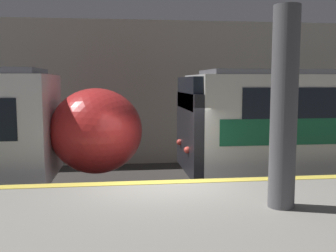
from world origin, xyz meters
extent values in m
plane|color=#33302D|center=(0.00, 0.00, 0.00)|extent=(120.00, 120.00, 0.00)
cube|color=gray|center=(0.00, -1.99, 0.52)|extent=(40.00, 3.98, 1.05)
cube|color=#EAD14C|center=(0.00, -0.15, 1.05)|extent=(40.00, 0.30, 0.01)
cube|color=#B2AD9E|center=(0.00, 6.79, 2.69)|extent=(50.00, 0.15, 5.39)
cylinder|color=#56565B|center=(1.75, -1.97, 2.69)|extent=(0.43, 0.43, 3.28)
ellipsoid|color=red|center=(-1.51, 2.46, 1.82)|extent=(2.42, 2.66, 2.26)
sphere|color=#F2EFCC|center=(-0.56, 2.46, 1.42)|extent=(0.20, 0.20, 0.20)
cube|color=black|center=(0.98, 2.46, 1.74)|extent=(0.25, 2.83, 2.15)
cube|color=black|center=(0.98, 2.46, 2.82)|extent=(0.25, 2.54, 0.86)
sphere|color=#EA4C42|center=(0.82, 1.81, 1.36)|extent=(0.18, 0.18, 0.18)
sphere|color=#EA4C42|center=(0.82, 3.11, 1.36)|extent=(0.18, 0.18, 0.18)
camera|label=1|loc=(-0.90, -8.04, 3.13)|focal=42.00mm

